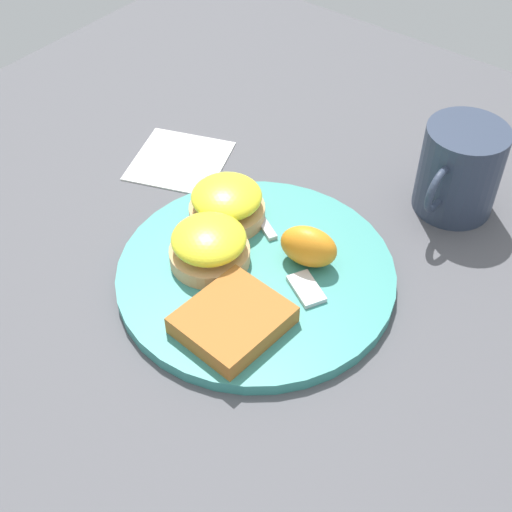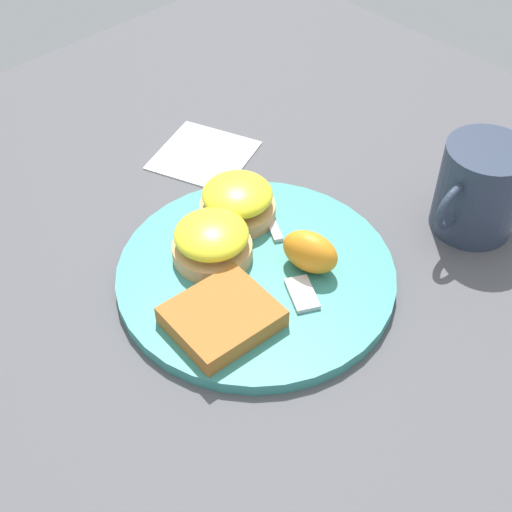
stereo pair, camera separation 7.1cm
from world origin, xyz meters
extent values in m
plane|color=#4C4C51|center=(0.00, 0.00, 0.00)|extent=(1.10, 1.10, 0.00)
cylinder|color=teal|center=(0.00, 0.00, 0.01)|extent=(0.29, 0.29, 0.01)
cylinder|color=tan|center=(-0.04, -0.07, 0.02)|extent=(0.08, 0.08, 0.02)
ellipsoid|color=yellow|center=(-0.04, -0.07, 0.05)|extent=(0.08, 0.08, 0.03)
cylinder|color=tan|center=(0.02, -0.05, 0.02)|extent=(0.08, 0.08, 0.02)
ellipsoid|color=yellow|center=(0.02, -0.05, 0.05)|extent=(0.08, 0.08, 0.03)
cube|color=#A86429|center=(0.07, 0.03, 0.02)|extent=(0.10, 0.09, 0.02)
ellipsoid|color=orange|center=(-0.04, 0.04, 0.04)|extent=(0.05, 0.07, 0.04)
cube|color=silver|center=(-0.07, -0.06, 0.02)|extent=(0.06, 0.10, 0.00)
cube|color=silver|center=(-0.01, 0.06, 0.02)|extent=(0.04, 0.05, 0.00)
cylinder|color=#2D384C|center=(-0.23, 0.11, 0.05)|extent=(0.09, 0.09, 0.10)
torus|color=#2D384C|center=(-0.18, 0.11, 0.06)|extent=(0.05, 0.01, 0.05)
cube|color=white|center=(-0.10, -0.20, 0.00)|extent=(0.14, 0.14, 0.00)
camera|label=1|loc=(0.40, 0.31, 0.54)|focal=50.00mm
camera|label=2|loc=(0.35, 0.36, 0.54)|focal=50.00mm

